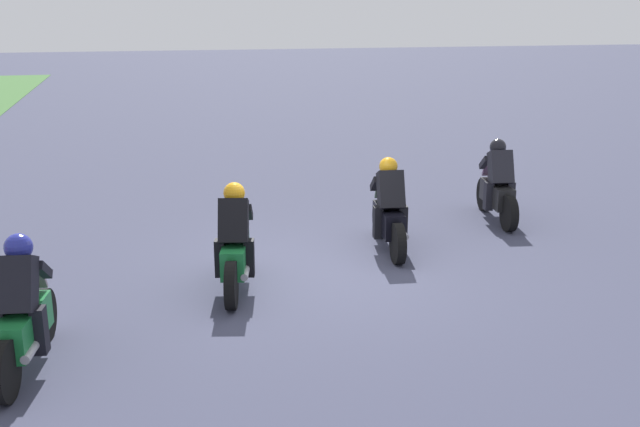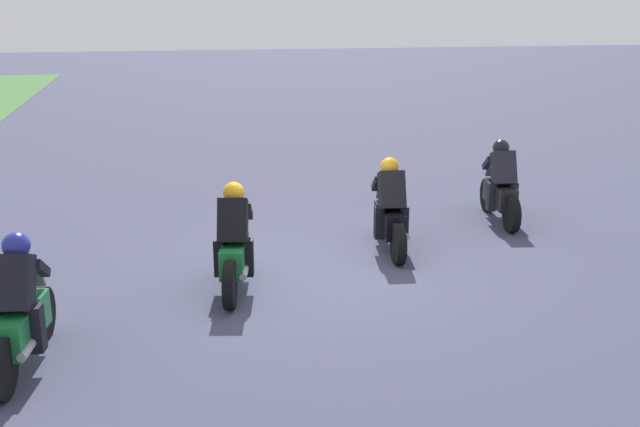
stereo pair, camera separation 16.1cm
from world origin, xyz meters
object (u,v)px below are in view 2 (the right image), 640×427
rider_lane_b (390,213)px  rider_lane_c (235,246)px  rider_lane_d (20,314)px  rider_lane_a (500,188)px

rider_lane_b → rider_lane_c: (-1.16, 2.64, 0.00)m
rider_lane_b → rider_lane_d: bearing=126.6°
rider_lane_a → rider_lane_b: size_ratio=1.00×
rider_lane_a → rider_lane_c: size_ratio=1.01×
rider_lane_a → rider_lane_c: bearing=122.7°
rider_lane_c → rider_lane_a: bearing=-53.7°
rider_lane_c → rider_lane_b: bearing=-54.1°
rider_lane_b → rider_lane_c: 2.89m
rider_lane_b → rider_lane_c: size_ratio=1.01×
rider_lane_a → rider_lane_d: bearing=126.8°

